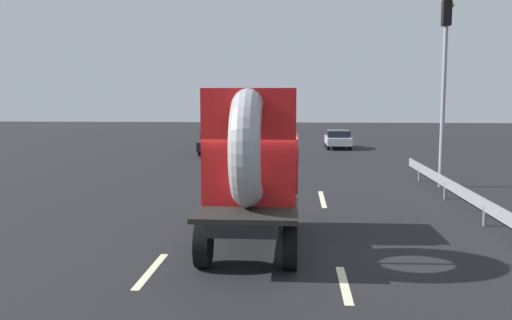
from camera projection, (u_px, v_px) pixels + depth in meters
name	position (u px, v px, depth m)	size (l,w,h in m)	color
ground_plane	(263.00, 248.00, 12.31)	(120.00, 120.00, 0.00)	black
flatbed_truck	(254.00, 169.00, 12.59)	(2.02, 4.78, 3.52)	black
distant_sedan	(217.00, 142.00, 32.30)	(1.71, 3.98, 1.30)	black
traffic_light	(445.00, 69.00, 20.18)	(0.42, 0.36, 6.79)	gray
guardrail	(463.00, 193.00, 16.24)	(0.10, 15.33, 0.71)	gray
lane_dash_left_near	(151.00, 270.00, 10.71)	(2.24, 0.16, 0.01)	beige
lane_dash_left_far	(211.00, 198.00, 18.25)	(2.55, 0.16, 0.01)	beige
lane_dash_right_near	(344.00, 284.00, 9.91)	(2.03, 0.16, 0.01)	beige
lane_dash_right_far	(322.00, 199.00, 18.16)	(2.96, 0.16, 0.01)	beige
oncoming_car	(338.00, 139.00, 35.92)	(1.55, 3.61, 1.18)	black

